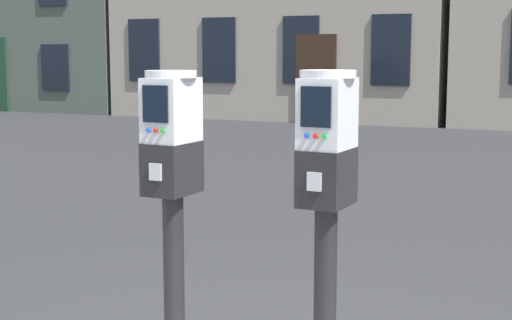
% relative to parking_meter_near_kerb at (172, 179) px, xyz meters
% --- Properties ---
extents(parking_meter_near_kerb, '(0.23, 0.26, 1.47)m').
position_rel_parking_meter_near_kerb_xyz_m(parking_meter_near_kerb, '(0.00, 0.00, 0.00)').
color(parking_meter_near_kerb, black).
rests_on(parking_meter_near_kerb, sidewalk_slab).
extents(parking_meter_twin_adjacent, '(0.23, 0.26, 1.48)m').
position_rel_parking_meter_near_kerb_xyz_m(parking_meter_twin_adjacent, '(0.68, 0.00, 0.01)').
color(parking_meter_twin_adjacent, black).
rests_on(parking_meter_twin_adjacent, sidewalk_slab).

